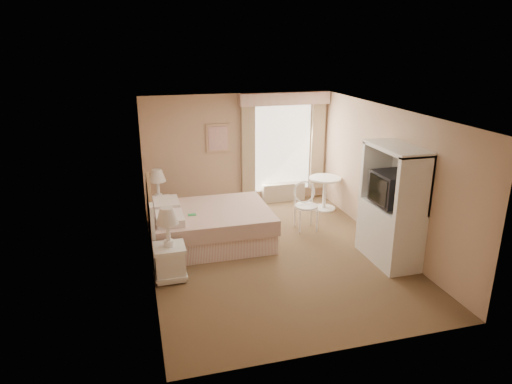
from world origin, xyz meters
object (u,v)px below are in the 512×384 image
object	(u,v)px
round_table	(325,188)
armoire	(391,215)
nightstand_near	(169,253)
nightstand_far	(159,204)
bed	(204,225)
cafe_chair	(305,202)

from	to	relation	value
round_table	armoire	distance (m)	2.61
nightstand_near	round_table	distance (m)	4.26
nightstand_near	round_table	bearing A→B (deg)	32.49
nightstand_near	nightstand_far	bearing A→B (deg)	90.00
bed	round_table	distance (m)	3.08
round_table	armoire	world-z (taller)	armoire
bed	nightstand_near	bearing A→B (deg)	-121.74
bed	armoire	size ratio (longest dim) A/B	1.09
round_table	nightstand_far	bearing A→B (deg)	178.74
cafe_chair	armoire	bearing A→B (deg)	-59.61
nightstand_far	cafe_chair	world-z (taller)	nightstand_far
bed	cafe_chair	world-z (taller)	bed
bed	cafe_chair	bearing A→B (deg)	6.20
nightstand_near	armoire	bearing A→B (deg)	-4.73
nightstand_near	nightstand_far	size ratio (longest dim) A/B	1.04
nightstand_far	cafe_chair	bearing A→B (deg)	-19.20
nightstand_near	round_table	world-z (taller)	nightstand_near
cafe_chair	nightstand_far	bearing A→B (deg)	164.13
bed	nightstand_far	bearing A→B (deg)	121.21
bed	nightstand_far	world-z (taller)	bed
cafe_chair	armoire	size ratio (longest dim) A/B	0.48
bed	nightstand_near	xyz separation A→B (m)	(-0.72, -1.17, 0.08)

